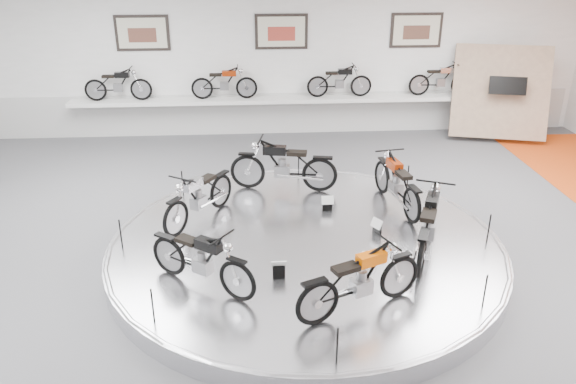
{
  "coord_description": "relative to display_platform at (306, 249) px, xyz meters",
  "views": [
    {
      "loc": [
        -0.85,
        -7.73,
        4.75
      ],
      "look_at": [
        -0.27,
        0.6,
        1.05
      ],
      "focal_mm": 35.0,
      "sensor_mm": 36.0,
      "label": 1
    }
  ],
  "objects": [
    {
      "name": "floor",
      "position": [
        0.0,
        -0.3,
        -0.15
      ],
      "size": [
        16.0,
        16.0,
        0.0
      ],
      "primitive_type": "plane",
      "color": "#4E4E51",
      "rests_on": "ground"
    },
    {
      "name": "ceiling",
      "position": [
        0.0,
        -0.3,
        3.85
      ],
      "size": [
        16.0,
        16.0,
        0.0
      ],
      "primitive_type": "plane",
      "rotation": [
        3.14,
        0.0,
        0.0
      ],
      "color": "white",
      "rests_on": "wall_back"
    },
    {
      "name": "wall_back",
      "position": [
        0.0,
        6.7,
        1.85
      ],
      "size": [
        16.0,
        0.0,
        16.0
      ],
      "primitive_type": "plane",
      "rotation": [
        1.57,
        0.0,
        0.0
      ],
      "color": "white",
      "rests_on": "floor"
    },
    {
      "name": "dado_band",
      "position": [
        0.0,
        6.68,
        0.4
      ],
      "size": [
        15.68,
        0.04,
        1.1
      ],
      "primitive_type": "cube",
      "color": "#BCBCBA",
      "rests_on": "floor"
    },
    {
      "name": "display_platform",
      "position": [
        0.0,
        0.0,
        0.0
      ],
      "size": [
        6.4,
        6.4,
        0.3
      ],
      "primitive_type": "cylinder",
      "color": "silver",
      "rests_on": "floor"
    },
    {
      "name": "platform_rim",
      "position": [
        0.0,
        0.0,
        0.12
      ],
      "size": [
        6.4,
        6.4,
        0.1
      ],
      "primitive_type": "torus",
      "color": "#B2B2BA",
      "rests_on": "display_platform"
    },
    {
      "name": "shelf",
      "position": [
        0.0,
        6.4,
        0.85
      ],
      "size": [
        11.0,
        0.55,
        0.1
      ],
      "primitive_type": "cube",
      "color": "silver",
      "rests_on": "wall_back"
    },
    {
      "name": "poster_left",
      "position": [
        -3.5,
        6.66,
        2.55
      ],
      "size": [
        1.35,
        0.06,
        0.88
      ],
      "primitive_type": "cube",
      "color": "beige",
      "rests_on": "wall_back"
    },
    {
      "name": "poster_center",
      "position": [
        0.0,
        6.66,
        2.55
      ],
      "size": [
        1.35,
        0.06,
        0.88
      ],
      "primitive_type": "cube",
      "color": "beige",
      "rests_on": "wall_back"
    },
    {
      "name": "poster_right",
      "position": [
        3.5,
        6.66,
        2.55
      ],
      "size": [
        1.35,
        0.06,
        0.88
      ],
      "primitive_type": "cube",
      "color": "beige",
      "rests_on": "wall_back"
    },
    {
      "name": "display_panel",
      "position": [
        5.6,
        5.8,
        1.1
      ],
      "size": [
        2.56,
        1.52,
        2.3
      ],
      "primitive_type": "cube",
      "rotation": [
        -0.35,
        0.0,
        -0.26
      ],
      "color": "tan",
      "rests_on": "floor"
    },
    {
      "name": "shelf_bike_a",
      "position": [
        -4.2,
        6.4,
        1.27
      ],
      "size": [
        1.22,
        0.43,
        0.73
      ],
      "primitive_type": null,
      "color": "black",
      "rests_on": "shelf"
    },
    {
      "name": "shelf_bike_b",
      "position": [
        -1.5,
        6.4,
        1.27
      ],
      "size": [
        1.22,
        0.43,
        0.73
      ],
      "primitive_type": null,
      "color": "maroon",
      "rests_on": "shelf"
    },
    {
      "name": "shelf_bike_c",
      "position": [
        1.5,
        6.4,
        1.27
      ],
      "size": [
        1.22,
        0.43,
        0.73
      ],
      "primitive_type": null,
      "color": "black",
      "rests_on": "shelf"
    },
    {
      "name": "shelf_bike_d",
      "position": [
        4.2,
        6.4,
        1.27
      ],
      "size": [
        1.22,
        0.43,
        0.73
      ],
      "primitive_type": null,
      "color": "#B1B1B6",
      "rests_on": "shelf"
    },
    {
      "name": "bike_a",
      "position": [
        1.78,
        1.19,
        0.64
      ],
      "size": [
        0.87,
        1.74,
        0.98
      ],
      "primitive_type": null,
      "rotation": [
        0.0,
        0.0,
        1.74
      ],
      "color": "maroon",
      "rests_on": "display_platform"
    },
    {
      "name": "bike_b",
      "position": [
        -0.24,
        2.11,
        0.68
      ],
      "size": [
        1.87,
        0.95,
        1.05
      ],
      "primitive_type": null,
      "rotation": [
        0.0,
        0.0,
        2.95
      ],
      "color": "black",
      "rests_on": "display_platform"
    },
    {
      "name": "bike_c",
      "position": [
        -1.77,
        0.86,
        0.63
      ],
      "size": [
        1.36,
        1.68,
        0.95
      ],
      "primitive_type": null,
      "rotation": [
        0.0,
        0.0,
        4.14
      ],
      "color": "#B1B1B6",
      "rests_on": "display_platform"
    },
    {
      "name": "bike_d",
      "position": [
        -1.58,
        -1.23,
        0.61
      ],
      "size": [
        1.58,
        1.36,
        0.92
      ],
      "primitive_type": null,
      "rotation": [
        0.0,
        0.0,
        5.66
      ],
      "color": "black",
      "rests_on": "display_platform"
    },
    {
      "name": "bike_e",
      "position": [
        0.51,
        -1.93,
        0.63
      ],
      "size": [
        1.71,
        1.18,
        0.95
      ],
      "primitive_type": null,
      "rotation": [
        0.0,
        0.0,
        6.7
      ],
      "color": "#CE5102",
      "rests_on": "display_platform"
    },
    {
      "name": "bike_f",
      "position": [
        1.85,
        -0.52,
        0.67
      ],
      "size": [
        1.3,
        1.89,
        1.05
      ],
      "primitive_type": null,
      "rotation": [
        0.0,
        0.0,
        7.44
      ],
      "color": "black",
      "rests_on": "display_platform"
    }
  ]
}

